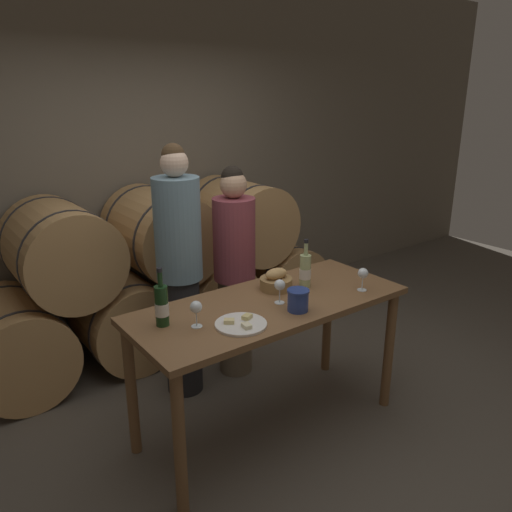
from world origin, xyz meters
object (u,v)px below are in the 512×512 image
Objects in this scene: wine_bottle_red at (162,305)px; wine_bottle_white at (305,270)px; bread_basket at (276,281)px; cheese_plate at (241,324)px; wine_glass_left at (280,286)px; person_left at (180,272)px; person_right at (235,271)px; wine_glass_center at (363,274)px; wine_glass_far_left at (196,308)px; blue_crock at (298,299)px; tasting_table at (270,319)px.

wine_bottle_red is 0.99m from wine_bottle_white.
bread_basket is 0.56m from cheese_plate.
cheese_plate is at bearing -37.35° from wine_bottle_red.
wine_bottle_white is 0.20m from bread_basket.
wine_bottle_white is 0.32m from wine_glass_left.
person_right is at bearing 0.01° from person_left.
wine_bottle_white reaches higher than wine_glass_center.
cheese_plate is 0.91m from wine_glass_center.
person_left reaches higher than person_right.
person_right is 1.03m from cheese_plate.
wine_bottle_white is at bearing 133.16° from wine_glass_center.
cheese_plate is 0.26m from wine_glass_far_left.
blue_crock is at bearing -5.74° from cheese_plate.
blue_crock is at bearing -73.21° from person_left.
wine_bottle_red is at bearing -125.37° from person_left.
bread_basket is at bearing -97.09° from person_right.
wine_glass_center is at bearing -19.78° from tasting_table.
person_left reaches higher than wine_glass_far_left.
bread_basket is 0.70m from wine_glass_far_left.
person_left is at bearing 123.37° from bread_basket.
person_right is 5.03× the size of wine_bottle_white.
wine_bottle_white reaches higher than bread_basket.
wine_glass_left is at bearing -71.24° from person_left.
wine_glass_far_left is (-0.75, -0.74, 0.17)m from person_right.
cheese_plate is (0.33, -0.26, -0.11)m from wine_bottle_red.
person_left is 8.57× the size of bread_basket.
bread_basket is (-0.07, -0.57, 0.12)m from person_right.
bread_basket reaches higher than cheese_plate.
person_left is 6.29× the size of cheese_plate.
cheese_plate is (-0.48, -0.29, -0.04)m from bread_basket.
bread_basket is at bearing 13.63° from wine_glass_far_left.
blue_crock is (-0.28, -0.25, -0.04)m from wine_bottle_white.
person_left reaches higher than wine_bottle_red.
wine_glass_far_left and wine_glass_center have the same top height.
cheese_plate is 0.39m from wine_glass_left.
wine_bottle_white is 2.14× the size of wine_glass_far_left.
wine_glass_center is (0.58, -0.21, 0.23)m from tasting_table.
person_left is at bearing 107.67° from tasting_table.
cheese_plate is (-0.55, -0.87, 0.07)m from person_right.
person_right is 0.80m from wine_glass_left.
person_left is 0.80m from wine_glass_left.
person_right is at bearing 75.76° from wine_glass_left.
person_left is 11.97× the size of wine_glass_left.
person_left is 0.87m from cheese_plate.
blue_crock is at bearing -76.42° from tasting_table.
wine_glass_left is at bearing -11.93° from wine_bottle_red.
wine_glass_far_left is (-0.30, -0.74, 0.08)m from person_left.
cheese_plate is 1.90× the size of wine_glass_far_left.
wine_bottle_white is 1.53× the size of bread_basket.
wine_bottle_white reaches higher than blue_crock.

